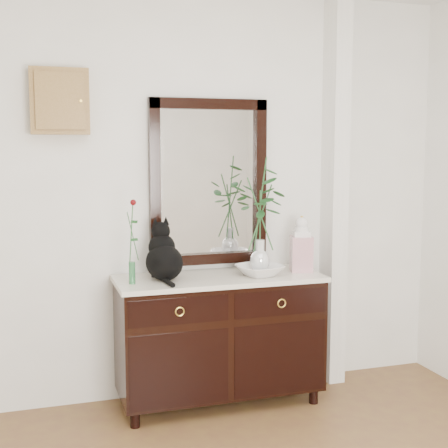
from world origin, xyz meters
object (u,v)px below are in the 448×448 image
object	(u,v)px
sideboard	(219,333)
ginger_jar	(301,243)
cat	(164,251)
lotus_bowl	(260,270)

from	to	relation	value
sideboard	ginger_jar	bearing A→B (deg)	-0.67
cat	lotus_bowl	distance (m)	0.63
sideboard	cat	distance (m)	0.66
cat	lotus_bowl	size ratio (longest dim) A/B	1.27
sideboard	lotus_bowl	size ratio (longest dim) A/B	4.61
lotus_bowl	ginger_jar	bearing A→B (deg)	10.28
cat	sideboard	bearing A→B (deg)	-5.44
sideboard	ginger_jar	xyz separation A→B (m)	(0.57, -0.01, 0.56)
sideboard	lotus_bowl	distance (m)	0.49
lotus_bowl	ginger_jar	xyz separation A→B (m)	(0.32, 0.06, 0.15)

